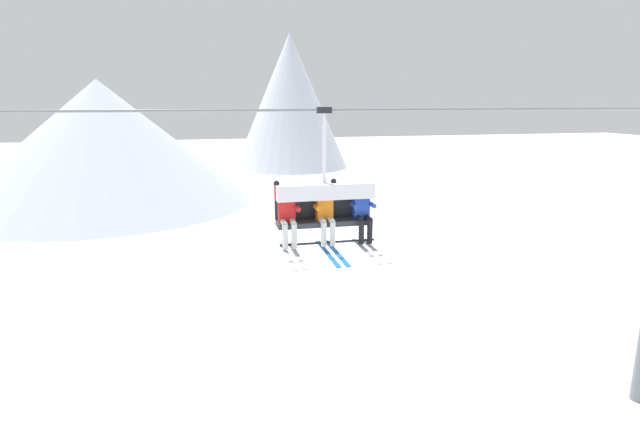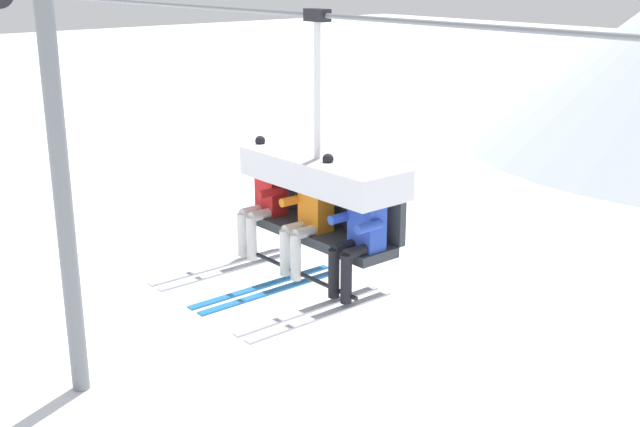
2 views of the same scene
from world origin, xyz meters
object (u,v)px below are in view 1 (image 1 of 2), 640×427
skier_red (287,214)px  chairlift_chair (323,196)px  skier_blue (363,212)px  skier_orange (326,212)px

skier_red → chairlift_chair: bearing=15.7°
skier_blue → skier_orange: bearing=179.5°
skier_red → skier_orange: same height
chairlift_chair → skier_red: size_ratio=1.54×
skier_blue → chairlift_chair: bearing=163.8°
skier_red → skier_orange: (0.77, 0.00, 0.00)m
chairlift_chair → skier_red: 0.84m
skier_orange → skier_blue: (0.76, -0.01, -0.02)m
skier_red → skier_blue: (1.52, -0.01, -0.02)m
chairlift_chair → skier_orange: 0.35m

